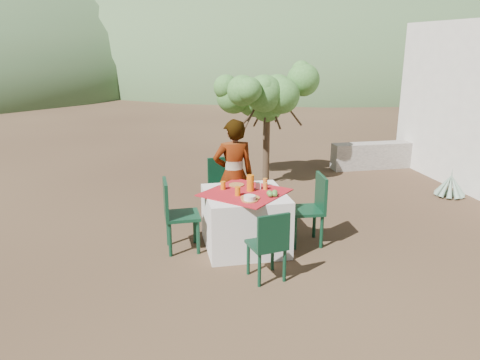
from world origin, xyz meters
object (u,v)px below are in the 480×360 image
Objects in this scene: chair_near at (269,243)px; chair_right at (312,206)px; agave at (450,186)px; person at (234,175)px; table at (245,220)px; shrub_tree at (269,101)px; chair_far at (224,185)px; juice_pitcher at (250,183)px; chair_left at (176,212)px.

chair_near is 0.88× the size of chair_right.
person is at bearing -170.34° from agave.
shrub_tree reaches higher than table.
table is 1.37× the size of chair_right.
agave is at bearing -4.72° from chair_far.
chair_right is at bearing -93.29° from shrub_tree.
person is at bearing -97.61° from chair_near.
person is at bearing -116.55° from shrub_tree.
person is (-0.91, 0.74, 0.27)m from chair_right.
juice_pitcher is at bearing -100.99° from chair_near.
chair_near is 0.42× the size of shrub_tree.
person reaches higher than chair_left.
agave is at bearing -160.11° from chair_near.
agave is at bearing -27.03° from shrub_tree.
chair_left is at bearing -165.07° from agave.
table is 0.81m from person.
person reaches higher than table.
chair_left is 1.68× the size of agave.
juice_pitcher reaches higher than chair_far.
shrub_tree is at bearing -115.44° from chair_near.
juice_pitcher reaches higher than chair_near.
person reaches higher than chair_far.
agave is at bearing -172.15° from person.
shrub_tree is (1.95, 2.78, 1.04)m from chair_left.
chair_far is (-0.09, 1.15, 0.14)m from table.
shrub_tree is (1.08, 2.17, 0.77)m from person.
table is 1.16m from chair_far.
table is at bearing -156.20° from juice_pitcher.
chair_near is 1.07m from juice_pitcher.
juice_pitcher is at bearing -93.74° from chair_left.
chair_far is at bearing -37.69° from chair_left.
shrub_tree is at bearing 152.97° from agave.
shrub_tree reaches higher than juice_pitcher.
person is 2.84× the size of agave.
shrub_tree reaches higher than chair_near.
agave is 4.18m from juice_pitcher.
juice_pitcher reaches higher than chair_right.
shrub_tree is 9.40× the size of juice_pitcher.
table is at bearing -110.36° from shrub_tree.
table is 4.21m from agave.
table is 0.66× the size of shrub_tree.
juice_pitcher is (0.97, -0.05, 0.34)m from chair_left.
chair_near is 3.94× the size of juice_pitcher.
table is at bearing -160.90° from agave.
chair_far reaches higher than table.
chair_left is 0.48× the size of shrub_tree.
shrub_tree is (1.16, 1.71, 1.05)m from chair_far.
person is 4.10m from agave.
chair_right reaches higher than agave.
juice_pitcher is at bearing -89.24° from chair_far.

